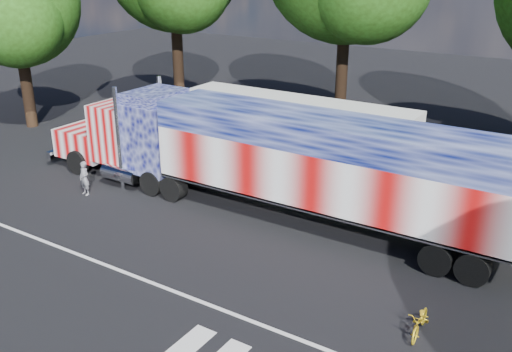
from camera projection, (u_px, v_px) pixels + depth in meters
The scene contains 7 objects.
ground at pixel (212, 248), 21.10m from camera, with size 100.00×100.00×0.00m, color black.
lane_markings at pixel (183, 313), 17.27m from camera, with size 30.00×2.67×0.01m.
semi_truck at pixel (267, 156), 23.26m from camera, with size 22.52×3.56×4.80m.
coach_bus at pixel (295, 133), 28.50m from camera, with size 12.16×2.83×3.54m.
woman at pixel (84, 178), 25.61m from camera, with size 0.57×0.37×1.56m, color slate.
bicycle at pixel (420, 322), 16.19m from camera, with size 0.55×1.57×0.83m, color gold.
tree_w_a at pixel (15, 4), 33.47m from camera, with size 7.92×7.54×11.30m.
Camera 1 is at (11.44, -14.89, 10.12)m, focal length 40.00 mm.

